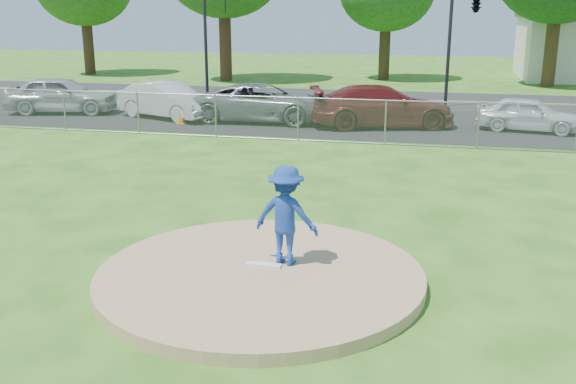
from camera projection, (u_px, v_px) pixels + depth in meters
name	position (u px, v px, depth m)	size (l,w,h in m)	color
ground	(347.00, 156.00, 20.01)	(120.00, 120.00, 0.00)	#285813
pitchers_mound	(260.00, 276.00, 10.61)	(5.40, 5.40, 0.20)	#A4825A
pitching_rubber	(263.00, 265.00, 10.76)	(0.60, 0.15, 0.04)	white
chain_link_fence	(356.00, 122.00, 21.68)	(40.00, 0.06, 1.50)	gray
parking_lot	(370.00, 122.00, 26.10)	(50.00, 8.00, 0.01)	black
street	(385.00, 99.00, 33.13)	(60.00, 7.00, 0.01)	#242426
traffic_signal_left	(210.00, 32.00, 32.28)	(1.28, 0.20, 5.60)	black
traffic_signal_center	(474.00, 6.00, 29.13)	(1.42, 2.48, 5.60)	black
pitcher	(286.00, 215.00, 10.67)	(1.10, 0.63, 1.70)	#1B3A97
traffic_cone	(181.00, 116.00, 25.57)	(0.33, 0.33, 0.65)	orange
parked_car_silver	(62.00, 95.00, 28.19)	(1.92, 4.78, 1.63)	#A6A7AB
parked_car_white	(167.00, 100.00, 26.86)	(1.60, 4.58, 1.51)	silver
parked_car_gray	(263.00, 103.00, 26.02)	(2.53, 5.49, 1.53)	slate
parked_car_darkred	(382.00, 106.00, 24.78)	(2.25, 5.54, 1.61)	#5E1718
parked_car_pearl	(529.00, 114.00, 23.92)	(1.51, 3.75, 1.28)	silver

